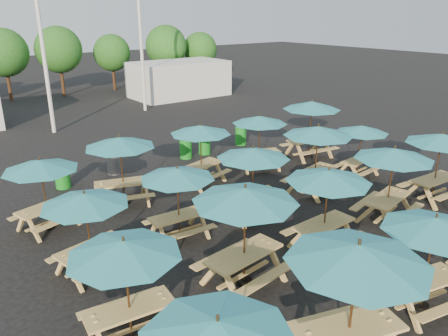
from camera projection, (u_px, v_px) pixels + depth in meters
ground at (252, 212)px, 14.15m from camera, size 120.00×120.00×0.00m
picnic_unit_1 at (124, 253)px, 8.04m from camera, size 2.41×2.41×2.23m
picnic_unit_2 at (85, 203)px, 10.30m from camera, size 2.48×2.48×2.15m
picnic_unit_3 at (41, 169)px, 12.47m from camera, size 2.65×2.65×2.19m
picnic_unit_4 at (357, 260)px, 7.30m from camera, size 3.12×3.12×2.55m
picnic_unit_5 at (245, 200)px, 9.74m from camera, size 2.70×2.70×2.49m
picnic_unit_6 at (177, 177)px, 11.96m from camera, size 2.23×2.23×2.14m
picnic_unit_7 at (120, 145)px, 14.13m from camera, size 2.88×2.88×2.35m
picnic_unit_8 at (434, 229)px, 8.95m from camera, size 2.58×2.58×2.22m
picnic_unit_9 at (328, 180)px, 11.34m from camera, size 2.32×2.32×2.30m
picnic_unit_10 at (253, 157)px, 13.19m from camera, size 2.40×2.40×2.29m
picnic_unit_11 at (201, 133)px, 15.85m from camera, size 2.73×2.73×2.28m
picnic_unit_13 at (394, 157)px, 12.90m from camera, size 2.73×2.73×2.37m
picnic_unit_14 at (318, 134)px, 15.03m from camera, size 2.82×2.82×2.46m
picnic_unit_15 at (260, 122)px, 17.38m from camera, size 2.82×2.82×2.25m
picnic_unit_17 at (441, 142)px, 14.43m from camera, size 2.47×2.47×2.37m
picnic_unit_18 at (362, 132)px, 16.66m from camera, size 2.20×2.20×2.07m
picnic_unit_19 at (312, 108)px, 18.77m from camera, size 2.79×2.79×2.53m
waste_bin_0 at (62, 177)px, 16.00m from camera, size 0.54×0.54×0.86m
waste_bin_1 at (114, 163)px, 17.39m from camera, size 0.54×0.54×0.86m
waste_bin_2 at (186, 149)px, 19.24m from camera, size 0.54×0.54×0.86m
waste_bin_3 at (204, 145)px, 19.82m from camera, size 0.54×0.54×0.86m
waste_bin_4 at (241, 136)px, 21.19m from camera, size 0.54×0.54×0.86m
mast_0 at (38, 14)px, 21.46m from camera, size 0.20×0.20×12.00m
mast_1 at (139, 14)px, 26.66m from camera, size 0.20×0.20×12.00m
event_tent_1 at (179, 79)px, 33.06m from camera, size 7.00×4.00×2.60m
tree_3 at (4, 53)px, 30.51m from camera, size 3.36×3.36×5.09m
tree_4 at (59, 50)px, 32.23m from camera, size 3.41×3.41×5.17m
tree_5 at (112, 53)px, 35.17m from camera, size 2.94×2.94×4.45m
tree_6 at (166, 46)px, 35.96m from camera, size 3.38×3.38×5.13m
tree_7 at (200, 49)px, 38.06m from camera, size 2.95×2.95×4.48m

